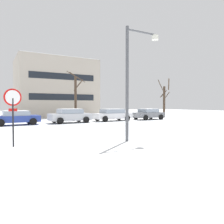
{
  "coord_description": "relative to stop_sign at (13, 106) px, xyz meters",
  "views": [
    {
      "loc": [
        -3.23,
        -11.58,
        1.85
      ],
      "look_at": [
        6.62,
        5.92,
        1.18
      ],
      "focal_mm": 34.7,
      "sensor_mm": 36.0,
      "label": 1
    }
  ],
  "objects": [
    {
      "name": "ground_plane",
      "position": [
        2.38,
        1.22,
        -1.8
      ],
      "size": [
        120.0,
        120.0,
        0.0
      ],
      "primitive_type": "plane",
      "color": "white"
    },
    {
      "name": "road_surface",
      "position": [
        2.38,
        5.08,
        -1.79
      ],
      "size": [
        80.0,
        9.74,
        0.0
      ],
      "color": "silver",
      "rests_on": "ground"
    },
    {
      "name": "stop_sign",
      "position": [
        0.0,
        0.0,
        0.0
      ],
      "size": [
        0.74,
        0.19,
        2.56
      ],
      "color": "black",
      "rests_on": "ground"
    },
    {
      "name": "street_lamp",
      "position": [
        5.55,
        -1.2,
        1.77
      ],
      "size": [
        2.06,
        0.36,
        5.79
      ],
      "color": "#4C4F54",
      "rests_on": "ground"
    },
    {
      "name": "parked_car_blue",
      "position": [
        1.15,
        11.09,
        -1.11
      ],
      "size": [
        4.15,
        2.18,
        1.33
      ],
      "color": "#283D93",
      "rests_on": "ground"
    },
    {
      "name": "parked_car_silver",
      "position": [
        6.23,
        10.98,
        -1.05
      ],
      "size": [
        4.25,
        2.29,
        1.45
      ],
      "color": "silver",
      "rests_on": "ground"
    },
    {
      "name": "parked_car_white",
      "position": [
        11.31,
        11.17,
        -1.08
      ],
      "size": [
        4.61,
        2.15,
        1.38
      ],
      "color": "white",
      "rests_on": "ground"
    },
    {
      "name": "parked_car_gray",
      "position": [
        16.4,
        10.98,
        -1.09
      ],
      "size": [
        3.93,
        2.24,
        1.37
      ],
      "color": "slate",
      "rests_on": "ground"
    },
    {
      "name": "tree_far_mid",
      "position": [
        7.79,
        13.56,
        0.96
      ],
      "size": [
        2.09,
        2.09,
        5.64
      ],
      "color": "#423326",
      "rests_on": "ground"
    },
    {
      "name": "tree_far_left",
      "position": [
        21.65,
        13.79,
        0.85
      ],
      "size": [
        1.83,
        1.82,
        5.66
      ],
      "color": "#423326",
      "rests_on": "ground"
    },
    {
      "name": "building_far_left",
      "position": [
        8.35,
        24.24,
        2.68
      ],
      "size": [
        11.82,
        8.05,
        8.96
      ],
      "color": "#B2A899",
      "rests_on": "ground"
    }
  ]
}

